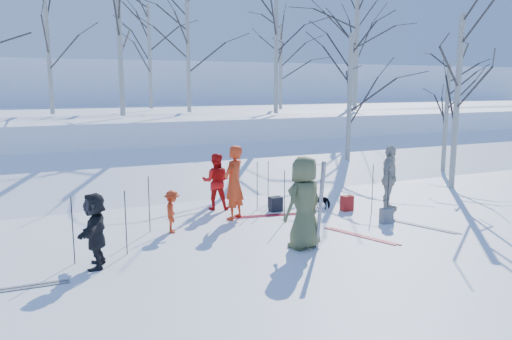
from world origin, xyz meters
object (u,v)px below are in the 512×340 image
backpack_dark (276,204)px  dog (321,201)px  skier_red_north (234,183)px  skier_grey_west (95,230)px  skier_olive_center (304,203)px  skier_red_seated (172,211)px  backpack_grey (386,216)px  backpack_red (347,203)px  skier_cream_east (389,178)px  skier_redor_behind (216,181)px

backpack_dark → dog: bearing=-10.3°
skier_red_north → skier_grey_west: size_ratio=1.32×
skier_olive_center → skier_red_north: bearing=-97.5°
skier_red_seated → backpack_dark: bearing=-60.9°
dog → backpack_grey: size_ratio=1.38×
skier_grey_west → dog: 6.71m
skier_red_seated → backpack_red: skier_red_seated is taller
skier_cream_east → dog: (-1.56, 0.99, -0.68)m
skier_cream_east → skier_olive_center: bearing=168.4°
dog → skier_grey_west: bearing=-33.5°
skier_redor_behind → skier_cream_east: (4.28, -2.12, 0.12)m
skier_cream_east → backpack_dark: 3.19m
skier_red_seated → backpack_red: 4.94m
skier_red_north → backpack_dark: size_ratio=4.80×
skier_cream_east → backpack_red: (-1.04, 0.47, -0.70)m
skier_redor_behind → backpack_red: (3.24, -1.65, -0.58)m
backpack_grey → skier_red_seated: bearing=164.3°
dog → backpack_dark: bearing=-62.7°
skier_red_north → dog: bearing=143.9°
skier_redor_behind → skier_cream_east: bearing=177.1°
skier_red_seated → skier_cream_east: 6.00m
backpack_grey → backpack_red: bearing=96.9°
skier_olive_center → skier_grey_west: skier_olive_center is taller
backpack_red → backpack_grey: 1.48m
skier_cream_east → backpack_dark: bearing=119.2°
skier_cream_east → backpack_red: skier_cream_east is taller
skier_red_north → skier_cream_east: bearing=130.3°
backpack_red → backpack_grey: backpack_red is taller
skier_olive_center → skier_red_seated: bearing=-62.6°
skier_red_seated → backpack_grey: (5.11, -1.44, -0.32)m
skier_olive_center → skier_grey_west: (-4.18, 0.63, -0.26)m
skier_cream_east → backpack_grey: (-0.86, -1.00, -0.72)m
skier_red_north → skier_red_seated: size_ratio=1.90×
skier_redor_behind → skier_olive_center: bearing=121.7°
skier_olive_center → backpack_dark: size_ratio=4.94×
skier_olive_center → skier_red_north: 2.81m
skier_red_north → backpack_grey: (3.35, -1.95, -0.77)m
skier_olive_center → skier_red_north: skier_olive_center is taller
skier_cream_east → skier_grey_west: skier_cream_east is taller
skier_red_north → backpack_grey: skier_red_north is taller
skier_redor_behind → backpack_dark: skier_redor_behind is taller
skier_red_seated → dog: bearing=-68.0°
skier_cream_east → dog: bearing=109.9°
skier_redor_behind → backpack_red: skier_redor_behind is taller
backpack_grey → skier_grey_west: bearing=-178.5°
dog → backpack_grey: dog is taller
skier_red_north → skier_redor_behind: skier_red_north is taller
skier_red_seated → backpack_dark: skier_red_seated is taller
skier_olive_center → skier_grey_west: bearing=-26.3°
skier_redor_behind → skier_red_seated: skier_redor_behind is taller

